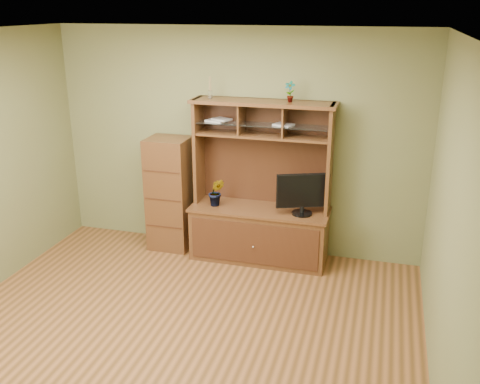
% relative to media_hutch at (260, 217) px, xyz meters
% --- Properties ---
extents(room, '(4.54, 4.04, 2.74)m').
position_rel_media_hutch_xyz_m(room, '(-0.37, -1.73, 0.83)').
color(room, '#533417').
rests_on(room, ground).
extents(media_hutch, '(1.66, 0.61, 1.90)m').
position_rel_media_hutch_xyz_m(media_hutch, '(0.00, 0.00, 0.00)').
color(media_hutch, '#422313').
rests_on(media_hutch, room).
extents(monitor, '(0.58, 0.27, 0.48)m').
position_rel_media_hutch_xyz_m(monitor, '(0.51, -0.08, 0.38)').
color(monitor, black).
rests_on(monitor, media_hutch).
extents(orchid_plant, '(0.21, 0.18, 0.34)m').
position_rel_media_hutch_xyz_m(orchid_plant, '(-0.52, -0.08, 0.30)').
color(orchid_plant, '#34551D').
rests_on(orchid_plant, media_hutch).
extents(top_plant, '(0.13, 0.10, 0.23)m').
position_rel_media_hutch_xyz_m(top_plant, '(0.30, 0.08, 1.49)').
color(top_plant, '#316322').
rests_on(top_plant, media_hutch).
extents(reed_diffuser, '(0.05, 0.05, 0.25)m').
position_rel_media_hutch_xyz_m(reed_diffuser, '(-0.62, 0.08, 1.48)').
color(reed_diffuser, silver).
rests_on(reed_diffuser, media_hutch).
extents(magazines, '(1.05, 0.22, 0.04)m').
position_rel_media_hutch_xyz_m(magazines, '(-0.28, 0.08, 1.13)').
color(magazines, '#BABABF').
rests_on(magazines, media_hutch).
extents(side_cabinet, '(0.50, 0.46, 1.41)m').
position_rel_media_hutch_xyz_m(side_cabinet, '(-1.16, 0.03, 0.18)').
color(side_cabinet, '#422313').
rests_on(side_cabinet, room).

